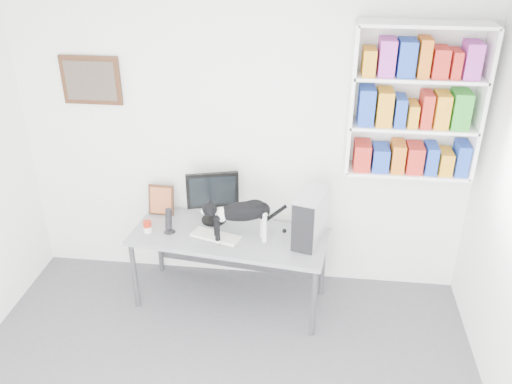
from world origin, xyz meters
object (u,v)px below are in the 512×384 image
Objects in this scene: bookshelf at (415,102)px; leaning_print at (161,199)px; keyboard at (216,236)px; desk at (230,268)px; soup_can at (147,227)px; speaker at (169,220)px; cat at (242,222)px; pc_tower at (310,218)px; monitor at (213,197)px.

leaning_print is at bearing -179.68° from bookshelf.
desk is at bearing 45.82° from keyboard.
soup_can is (-0.04, -0.33, -0.09)m from leaning_print.
speaker is 0.35m from leaning_print.
cat reaches higher than speaker.
pc_tower reaches higher than cat.
cat is at bearing -23.78° from leaning_print.
cat is at bearing 10.11° from speaker.
keyboard is 0.61m from soup_can.
cat is (0.31, -0.31, -0.05)m from monitor.
monitor is at bearing 25.44° from soup_can.
cat reaches higher than leaning_print.
keyboard is at bearing -160.87° from pc_tower.
monitor is 0.37m from keyboard.
bookshelf is at bearing -0.93° from cat.
pc_tower is (-0.77, -0.30, -0.93)m from bookshelf.
soup_can is at bearing -157.78° from speaker.
pc_tower reaches higher than desk.
desk is at bearing 18.37° from speaker.
speaker is (-0.52, -0.01, 0.47)m from desk.
monitor is 1.68× the size of leaning_print.
leaning_print is (-0.50, 0.08, -0.10)m from monitor.
pc_tower is (0.69, 0.00, 0.57)m from desk.
bookshelf is 0.74× the size of desk.
cat is at bearing -3.91° from soup_can.
leaning_print is 0.45× the size of cat.
speaker is at bearing -171.29° from desk.
cat is (0.23, -0.03, 0.18)m from keyboard.
soup_can is (-1.40, -0.04, -0.17)m from pc_tower.
desk is 0.89m from pc_tower.
monitor is at bearing 135.65° from desk.
cat is at bearing -163.32° from bookshelf.
leaning_print is at bearing 132.76° from speaker.
monitor is 0.44m from speaker.
soup_can reaches higher than desk.
speaker is at bearing 155.76° from cat.
pc_tower is (0.79, 0.06, 0.20)m from keyboard.
monitor is 0.62m from soup_can.
monitor is (-1.64, -0.09, -0.90)m from bookshelf.
leaning_print is (-1.36, 0.29, -0.07)m from pc_tower.
bookshelf is 1.87m from monitor.
bookshelf is 1.25m from pc_tower.
desk is 3.84× the size of pc_tower.
speaker is at bearing -170.74° from bookshelf.
cat is (-0.56, -0.09, -0.02)m from pc_tower.
desk is 0.82m from soup_can.
monitor is 4.61× the size of soup_can.
cat is at bearing -61.37° from monitor.
bookshelf is 2.54× the size of monitor.
bookshelf is at bearing 2.29° from leaning_print.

